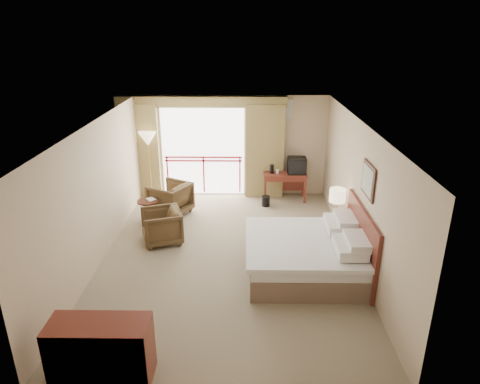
{
  "coord_description": "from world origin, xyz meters",
  "views": [
    {
      "loc": [
        0.33,
        -7.61,
        4.34
      ],
      "look_at": [
        0.23,
        0.4,
        1.23
      ],
      "focal_mm": 32.0,
      "sensor_mm": 36.0,
      "label": 1
    }
  ],
  "objects_px": {
    "table_lamp": "(338,196)",
    "side_table": "(148,207)",
    "armchair_near": "(163,242)",
    "dresser": "(101,351)",
    "nightstand": "(335,231)",
    "tv": "(297,165)",
    "desk": "(285,178)",
    "floor_lamp": "(148,141)",
    "bed": "(307,255)",
    "armchair_far": "(171,213)",
    "wastebasket": "(266,201)"
  },
  "relations": [
    {
      "from": "table_lamp",
      "to": "side_table",
      "type": "xyz_separation_m",
      "value": [
        -4.19,
        1.0,
        -0.71
      ]
    },
    {
      "from": "bed",
      "to": "armchair_far",
      "type": "bearing_deg",
      "value": 138.13
    },
    {
      "from": "floor_lamp",
      "to": "armchair_far",
      "type": "bearing_deg",
      "value": -57.07
    },
    {
      "from": "tv",
      "to": "armchair_near",
      "type": "height_order",
      "value": "tv"
    },
    {
      "from": "table_lamp",
      "to": "side_table",
      "type": "height_order",
      "value": "table_lamp"
    },
    {
      "from": "desk",
      "to": "side_table",
      "type": "relative_size",
      "value": 2.11
    },
    {
      "from": "tv",
      "to": "armchair_far",
      "type": "bearing_deg",
      "value": -151.36
    },
    {
      "from": "table_lamp",
      "to": "armchair_near",
      "type": "distance_m",
      "value": 3.84
    },
    {
      "from": "bed",
      "to": "armchair_near",
      "type": "xyz_separation_m",
      "value": [
        -2.94,
        1.2,
        -0.38
      ]
    },
    {
      "from": "floor_lamp",
      "to": "wastebasket",
      "type": "bearing_deg",
      "value": -10.18
    },
    {
      "from": "bed",
      "to": "dresser",
      "type": "bearing_deg",
      "value": -138.82
    },
    {
      "from": "bed",
      "to": "armchair_near",
      "type": "distance_m",
      "value": 3.2
    },
    {
      "from": "table_lamp",
      "to": "wastebasket",
      "type": "xyz_separation_m",
      "value": [
        -1.37,
        2.0,
        -0.95
      ]
    },
    {
      "from": "armchair_near",
      "to": "floor_lamp",
      "type": "xyz_separation_m",
      "value": [
        -0.75,
        2.56,
        1.57
      ]
    },
    {
      "from": "desk",
      "to": "wastebasket",
      "type": "relative_size",
      "value": 4.28
    },
    {
      "from": "floor_lamp",
      "to": "dresser",
      "type": "height_order",
      "value": "floor_lamp"
    },
    {
      "from": "bed",
      "to": "dresser",
      "type": "xyz_separation_m",
      "value": [
        -3.01,
        -2.64,
        0.05
      ]
    },
    {
      "from": "table_lamp",
      "to": "wastebasket",
      "type": "height_order",
      "value": "table_lamp"
    },
    {
      "from": "bed",
      "to": "desk",
      "type": "bearing_deg",
      "value": 91.77
    },
    {
      "from": "armchair_far",
      "to": "tv",
      "type": "bearing_deg",
      "value": 135.98
    },
    {
      "from": "desk",
      "to": "dresser",
      "type": "xyz_separation_m",
      "value": [
        -2.9,
        -6.35,
        -0.15
      ]
    },
    {
      "from": "bed",
      "to": "armchair_far",
      "type": "relative_size",
      "value": 2.43
    },
    {
      "from": "armchair_near",
      "to": "dresser",
      "type": "height_order",
      "value": "dresser"
    },
    {
      "from": "desk",
      "to": "floor_lamp",
      "type": "height_order",
      "value": "floor_lamp"
    },
    {
      "from": "nightstand",
      "to": "tv",
      "type": "height_order",
      "value": "tv"
    },
    {
      "from": "side_table",
      "to": "floor_lamp",
      "type": "distance_m",
      "value": 1.98
    },
    {
      "from": "armchair_far",
      "to": "floor_lamp",
      "type": "bearing_deg",
      "value": -117.91
    },
    {
      "from": "wastebasket",
      "to": "armchair_far",
      "type": "distance_m",
      "value": 2.43
    },
    {
      "from": "desk",
      "to": "wastebasket",
      "type": "distance_m",
      "value": 0.85
    },
    {
      "from": "armchair_far",
      "to": "floor_lamp",
      "type": "distance_m",
      "value": 2.01
    },
    {
      "from": "armchair_near",
      "to": "side_table",
      "type": "bearing_deg",
      "value": -171.63
    },
    {
      "from": "table_lamp",
      "to": "desk",
      "type": "xyz_separation_m",
      "value": [
        -0.86,
        2.51,
        -0.5
      ]
    },
    {
      "from": "side_table",
      "to": "dresser",
      "type": "relative_size",
      "value": 0.42
    },
    {
      "from": "floor_lamp",
      "to": "nightstand",
      "type": "bearing_deg",
      "value": -30.4
    },
    {
      "from": "desk",
      "to": "armchair_near",
      "type": "xyz_separation_m",
      "value": [
        -2.82,
        -2.52,
        -0.58
      ]
    },
    {
      "from": "bed",
      "to": "table_lamp",
      "type": "distance_m",
      "value": 1.58
    },
    {
      "from": "armchair_near",
      "to": "dresser",
      "type": "distance_m",
      "value": 3.86
    },
    {
      "from": "desk",
      "to": "floor_lamp",
      "type": "xyz_separation_m",
      "value": [
        -3.58,
        0.04,
        0.99
      ]
    },
    {
      "from": "side_table",
      "to": "dresser",
      "type": "bearing_deg",
      "value": -84.96
    },
    {
      "from": "dresser",
      "to": "bed",
      "type": "bearing_deg",
      "value": 45.46
    },
    {
      "from": "bed",
      "to": "floor_lamp",
      "type": "distance_m",
      "value": 5.4
    },
    {
      "from": "table_lamp",
      "to": "side_table",
      "type": "bearing_deg",
      "value": 166.56
    },
    {
      "from": "table_lamp",
      "to": "armchair_near",
      "type": "relative_size",
      "value": 0.73
    },
    {
      "from": "bed",
      "to": "wastebasket",
      "type": "bearing_deg",
      "value": 101.08
    },
    {
      "from": "table_lamp",
      "to": "floor_lamp",
      "type": "bearing_deg",
      "value": 150.08
    },
    {
      "from": "tv",
      "to": "dresser",
      "type": "height_order",
      "value": "tv"
    },
    {
      "from": "armchair_far",
      "to": "side_table",
      "type": "distance_m",
      "value": 0.76
    },
    {
      "from": "armchair_near",
      "to": "dresser",
      "type": "xyz_separation_m",
      "value": [
        -0.08,
        -3.83,
        0.43
      ]
    },
    {
      "from": "tv",
      "to": "dresser",
      "type": "relative_size",
      "value": 0.37
    },
    {
      "from": "table_lamp",
      "to": "floor_lamp",
      "type": "distance_m",
      "value": 5.14
    }
  ]
}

